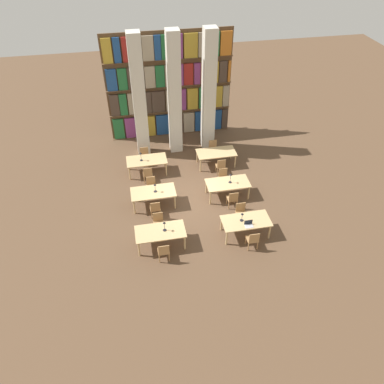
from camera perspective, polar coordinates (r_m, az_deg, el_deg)
ground_plane at (r=16.44m, az=-0.16°, el=-1.25°), size 40.00×40.00×0.00m
bookshelf_bank at (r=19.88m, az=-3.39°, el=15.56°), size 6.41×0.35×5.50m
pillar_left at (r=18.15m, az=-8.07°, el=13.95°), size 0.60×0.60×6.00m
pillar_center at (r=18.28m, az=-2.71°, el=14.49°), size 0.60×0.60×6.00m
pillar_right at (r=18.57m, az=2.56°, el=14.91°), size 0.60×0.60×6.00m
reading_table_0 at (r=14.13m, az=-4.85°, el=-6.19°), size 1.88×0.95×0.73m
chair_0 at (r=13.76m, az=-4.35°, el=-8.97°), size 0.42×0.40×0.86m
chair_1 at (r=14.81m, az=-5.12°, el=-4.62°), size 0.42×0.40×0.86m
desk_lamp_0 at (r=13.89m, az=-4.24°, el=-4.98°), size 0.14×0.14×0.44m
reading_table_1 at (r=14.64m, az=8.22°, el=-4.55°), size 1.88×0.95×0.73m
chair_2 at (r=14.29m, az=9.24°, el=-7.14°), size 0.42×0.40×0.86m
chair_3 at (r=15.30m, az=7.48°, el=-3.09°), size 0.42×0.40×0.86m
desk_lamp_1 at (r=14.38m, az=7.66°, el=-3.57°), size 0.14×0.14×0.39m
laptop at (r=14.37m, az=8.65°, el=-4.97°), size 0.32×0.22×0.21m
reading_table_2 at (r=15.87m, az=-5.93°, el=-0.16°), size 1.88×0.95×0.73m
chair_4 at (r=15.42m, az=-5.62°, el=-2.48°), size 0.42×0.40×0.86m
chair_5 at (r=16.58m, az=-6.22°, el=0.99°), size 0.42×0.40×0.86m
desk_lamp_2 at (r=15.65m, az=-5.66°, el=0.86°), size 0.14×0.14×0.41m
reading_table_3 at (r=16.33m, az=5.47°, el=1.18°), size 1.88×0.95×0.73m
chair_6 at (r=15.89m, az=6.19°, el=-1.02°), size 0.42×0.40×0.86m
chair_7 at (r=17.02m, az=4.81°, el=2.26°), size 0.42×0.40×0.86m
desk_lamp_3 at (r=16.12m, az=5.89°, el=2.34°), size 0.14×0.14×0.47m
reading_table_4 at (r=17.79m, az=-6.91°, el=4.70°), size 1.88×0.95×0.73m
chair_8 at (r=17.28m, az=-6.76°, el=2.75°), size 0.42×0.40×0.86m
chair_9 at (r=18.52m, az=-7.23°, el=5.52°), size 0.42×0.40×0.86m
desk_lamp_4 at (r=17.56m, az=-7.81°, el=5.60°), size 0.14×0.14×0.45m
reading_table_5 at (r=18.22m, az=3.72°, el=5.87°), size 1.88×0.95×0.73m
chair_10 at (r=17.73m, az=4.39°, el=4.03°), size 0.42×0.40×0.86m
chair_11 at (r=18.95m, az=3.25°, el=6.66°), size 0.42×0.40×0.86m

